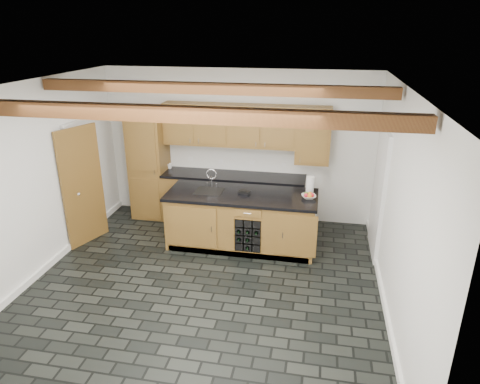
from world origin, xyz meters
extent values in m
plane|color=black|center=(0.00, 0.00, 0.00)|extent=(5.00, 5.00, 0.00)
plane|color=white|center=(0.00, 2.50, 1.40)|extent=(5.00, 0.00, 5.00)
plane|color=white|center=(-2.50, 0.00, 1.40)|extent=(0.00, 5.00, 5.00)
plane|color=white|center=(2.50, 0.00, 1.40)|extent=(0.00, 5.00, 5.00)
plane|color=white|center=(0.00, 0.00, 2.80)|extent=(5.00, 5.00, 0.00)
cube|color=brown|center=(0.00, -1.20, 2.70)|extent=(4.90, 0.15, 0.15)
cube|color=brown|center=(0.00, 0.60, 2.70)|extent=(4.90, 0.15, 0.15)
cube|color=white|center=(-2.48, 0.00, 0.05)|extent=(0.04, 5.00, 0.10)
cube|color=white|center=(2.48, 0.00, 0.05)|extent=(0.04, 5.00, 0.10)
cube|color=white|center=(-2.47, 1.30, 1.02)|extent=(0.06, 0.94, 2.04)
cube|color=olive|center=(-2.32, 0.95, 1.00)|extent=(0.31, 0.77, 2.00)
cube|color=white|center=(2.47, 1.50, 1.02)|extent=(0.06, 0.98, 2.04)
cube|color=black|center=(2.50, 1.50, 1.00)|extent=(0.02, 0.86, 1.96)
cube|color=olive|center=(-1.65, 2.20, 1.05)|extent=(0.65, 0.60, 2.10)
cube|color=olive|center=(-0.02, 2.20, 0.44)|extent=(2.60, 0.60, 0.88)
cube|color=black|center=(-0.02, 2.20, 0.91)|extent=(2.64, 0.62, 0.05)
cube|color=white|center=(-0.02, 2.49, 1.19)|extent=(2.60, 0.02, 0.52)
cube|color=olive|center=(-0.12, 2.33, 1.83)|extent=(2.40, 0.35, 0.75)
cube|color=olive|center=(1.38, 2.33, 1.70)|extent=(0.60, 0.35, 1.00)
cube|color=olive|center=(0.30, 1.30, 0.44)|extent=(2.40, 0.90, 0.88)
cube|color=black|center=(0.30, 1.30, 0.91)|extent=(2.46, 0.96, 0.05)
cube|color=olive|center=(-0.42, 0.84, 0.48)|extent=(0.80, 0.02, 0.70)
cube|color=olive|center=(1.25, 0.84, 0.48)|extent=(0.60, 0.02, 0.70)
cube|color=black|center=(0.48, 0.99, 0.40)|extent=(0.42, 0.30, 0.56)
cylinder|color=black|center=(0.34, 0.95, 0.47)|extent=(0.07, 0.26, 0.07)
cylinder|color=black|center=(0.48, 0.95, 0.47)|extent=(0.07, 0.26, 0.07)
cylinder|color=black|center=(0.62, 0.95, 0.47)|extent=(0.07, 0.26, 0.07)
cylinder|color=black|center=(0.48, 0.95, 0.19)|extent=(0.07, 0.26, 0.07)
cylinder|color=black|center=(0.34, 0.95, 0.33)|extent=(0.07, 0.26, 0.07)
cylinder|color=black|center=(0.48, 0.95, 0.33)|extent=(0.07, 0.26, 0.07)
cube|color=black|center=(-0.25, 1.30, 0.93)|extent=(0.45, 0.40, 0.02)
cylinder|color=silver|center=(-0.25, 1.48, 1.03)|extent=(0.02, 0.02, 0.20)
torus|color=silver|center=(-0.25, 1.48, 1.17)|extent=(0.18, 0.02, 0.18)
cylinder|color=silver|center=(-0.33, 1.48, 0.97)|extent=(0.02, 0.02, 0.08)
cylinder|color=silver|center=(-0.17, 1.48, 0.97)|extent=(0.02, 0.02, 0.08)
cube|color=black|center=(0.34, 1.32, 0.95)|extent=(0.20, 0.13, 0.04)
cylinder|color=black|center=(0.34, 1.32, 0.98)|extent=(0.12, 0.12, 0.02)
imported|color=beige|center=(1.38, 1.30, 0.96)|extent=(0.27, 0.27, 0.06)
sphere|color=red|center=(1.43, 1.30, 0.99)|extent=(0.07, 0.07, 0.07)
sphere|color=#FFA016|center=(1.40, 1.35, 0.99)|extent=(0.07, 0.07, 0.07)
sphere|color=#5E9528|center=(1.34, 1.33, 0.99)|extent=(0.07, 0.07, 0.07)
sphere|color=red|center=(1.34, 1.28, 0.99)|extent=(0.07, 0.07, 0.07)
sphere|color=orange|center=(1.39, 1.26, 0.99)|extent=(0.07, 0.07, 0.07)
cylinder|color=white|center=(1.38, 1.62, 1.06)|extent=(0.13, 0.13, 0.25)
imported|color=white|center=(-1.30, 2.34, 0.98)|extent=(0.14, 0.14, 0.10)
camera|label=1|loc=(1.49, -5.08, 3.48)|focal=32.00mm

